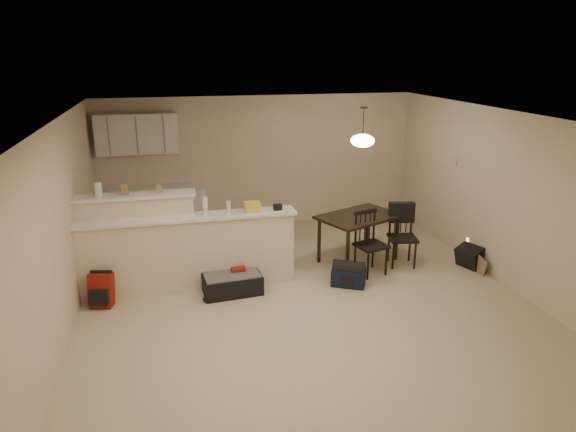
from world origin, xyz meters
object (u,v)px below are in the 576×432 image
object	(u,v)px
black_daypack	(470,257)
pendant_lamp	(363,140)
dining_chair_near	(371,244)
dining_chair_far	(403,236)
red_backpack	(101,290)
navy_duffel	(348,277)
dining_table	(359,221)
suitcase	(232,283)

from	to	relation	value
black_daypack	pendant_lamp	bearing A→B (deg)	47.42
pendant_lamp	dining_chair_near	bearing A→B (deg)	-88.73
dining_chair_near	dining_chair_far	size ratio (longest dim) A/B	1.01
dining_chair_far	black_daypack	bearing A→B (deg)	-7.10
black_daypack	dining_chair_near	bearing A→B (deg)	64.28
pendant_lamp	red_backpack	size ratio (longest dim) A/B	1.36
pendant_lamp	navy_duffel	xyz separation A→B (m)	(-0.46, -0.84, -1.86)
dining_chair_far	navy_duffel	distance (m)	1.25
dining_table	dining_chair_near	xyz separation A→B (m)	(0.01, -0.52, -0.20)
suitcase	navy_duffel	world-z (taller)	suitcase
dining_chair_near	black_daypack	bearing A→B (deg)	-20.62
pendant_lamp	red_backpack	distance (m)	4.33
dining_table	dining_chair_far	world-z (taller)	dining_chair_far
navy_duffel	pendant_lamp	bearing A→B (deg)	89.07
dining_chair_far	navy_duffel	xyz separation A→B (m)	(-1.08, -0.52, -0.36)
suitcase	navy_duffel	bearing A→B (deg)	-11.08
dining_chair_near	navy_duffel	distance (m)	0.67
dining_table	pendant_lamp	world-z (taller)	pendant_lamp
dining_chair_far	black_daypack	distance (m)	1.12
dining_chair_near	navy_duffel	size ratio (longest dim) A/B	2.04
dining_table	dining_chair_near	distance (m)	0.55
pendant_lamp	red_backpack	xyz separation A→B (m)	(-3.90, -0.66, -1.76)
dining_table	pendant_lamp	distance (m)	1.30
dining_chair_far	red_backpack	bearing A→B (deg)	-164.52
navy_duffel	red_backpack	bearing A→B (deg)	-155.42
dining_table	dining_chair_far	size ratio (longest dim) A/B	1.52
dining_table	dining_chair_near	size ratio (longest dim) A/B	1.51
dining_table	suitcase	distance (m)	2.31
suitcase	black_daypack	bearing A→B (deg)	-4.91
suitcase	red_backpack	world-z (taller)	red_backpack
dining_chair_far	navy_duffel	world-z (taller)	dining_chair_far
dining_table	pendant_lamp	xyz separation A→B (m)	(0.00, 0.00, 1.30)
red_backpack	black_daypack	xyz separation A→B (m)	(5.55, 0.00, -0.06)
dining_table	suitcase	bearing A→B (deg)	173.82
navy_duffel	black_daypack	world-z (taller)	black_daypack
dining_chair_near	black_daypack	world-z (taller)	dining_chair_near
dining_chair_near	suitcase	bearing A→B (deg)	168.11
suitcase	pendant_lamp	bearing A→B (deg)	12.16
pendant_lamp	red_backpack	world-z (taller)	pendant_lamp
black_daypack	navy_duffel	bearing A→B (deg)	74.20
dining_chair_far	suitcase	bearing A→B (deg)	-161.82
dining_table	black_daypack	world-z (taller)	dining_table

